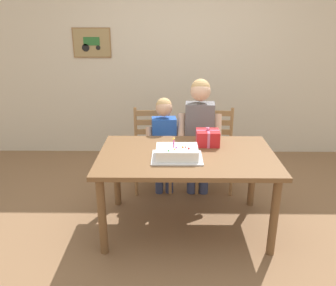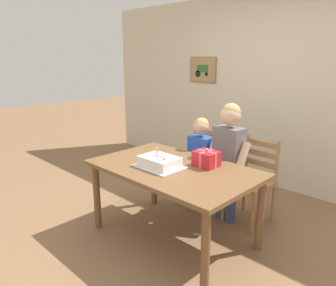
{
  "view_description": "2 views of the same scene",
  "coord_description": "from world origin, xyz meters",
  "px_view_note": "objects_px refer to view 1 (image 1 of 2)",
  "views": [
    {
      "loc": [
        -0.14,
        -2.92,
        1.94
      ],
      "look_at": [
        -0.17,
        0.04,
        0.84
      ],
      "focal_mm": 37.53,
      "sensor_mm": 36.0,
      "label": 1
    },
    {
      "loc": [
        1.97,
        -2.1,
        1.76
      ],
      "look_at": [
        -0.15,
        0.08,
        0.94
      ],
      "focal_mm": 34.29,
      "sensor_mm": 36.0,
      "label": 2
    }
  ],
  "objects_px": {
    "gift_box_red_large": "(208,138)",
    "child_younger": "(164,137)",
    "dining_table": "(187,163)",
    "birthday_cake": "(177,153)",
    "child_older": "(199,127)",
    "chair_right": "(214,149)",
    "chair_left": "(152,149)"
  },
  "relations": [
    {
      "from": "chair_left",
      "to": "gift_box_red_large",
      "type": "bearing_deg",
      "value": -47.87
    },
    {
      "from": "child_younger",
      "to": "birthday_cake",
      "type": "bearing_deg",
      "value": -80.59
    },
    {
      "from": "birthday_cake",
      "to": "child_older",
      "type": "xyz_separation_m",
      "value": [
        0.25,
        0.77,
        -0.01
      ]
    },
    {
      "from": "child_older",
      "to": "child_younger",
      "type": "relative_size",
      "value": 1.18
    },
    {
      "from": "dining_table",
      "to": "gift_box_red_large",
      "type": "xyz_separation_m",
      "value": [
        0.21,
        0.23,
        0.16
      ]
    },
    {
      "from": "chair_right",
      "to": "chair_left",
      "type": "bearing_deg",
      "value": 180.0
    },
    {
      "from": "gift_box_red_large",
      "to": "chair_left",
      "type": "bearing_deg",
      "value": 132.13
    },
    {
      "from": "gift_box_red_large",
      "to": "chair_right",
      "type": "height_order",
      "value": "gift_box_red_large"
    },
    {
      "from": "gift_box_red_large",
      "to": "child_older",
      "type": "bearing_deg",
      "value": 95.92
    },
    {
      "from": "birthday_cake",
      "to": "chair_right",
      "type": "height_order",
      "value": "birthday_cake"
    },
    {
      "from": "gift_box_red_large",
      "to": "chair_left",
      "type": "distance_m",
      "value": 0.91
    },
    {
      "from": "dining_table",
      "to": "child_older",
      "type": "relative_size",
      "value": 1.21
    },
    {
      "from": "birthday_cake",
      "to": "chair_left",
      "type": "height_order",
      "value": "birthday_cake"
    },
    {
      "from": "gift_box_red_large",
      "to": "chair_left",
      "type": "xyz_separation_m",
      "value": [
        -0.57,
        0.62,
        -0.36
      ]
    },
    {
      "from": "birthday_cake",
      "to": "gift_box_red_large",
      "type": "xyz_separation_m",
      "value": [
        0.3,
        0.33,
        0.02
      ]
    },
    {
      "from": "gift_box_red_large",
      "to": "chair_right",
      "type": "xyz_separation_m",
      "value": [
        0.15,
        0.62,
        -0.36
      ]
    },
    {
      "from": "dining_table",
      "to": "child_younger",
      "type": "height_order",
      "value": "child_younger"
    },
    {
      "from": "dining_table",
      "to": "chair_left",
      "type": "height_order",
      "value": "chair_left"
    },
    {
      "from": "child_older",
      "to": "dining_table",
      "type": "bearing_deg",
      "value": -103.45
    },
    {
      "from": "chair_left",
      "to": "child_older",
      "type": "distance_m",
      "value": 0.64
    },
    {
      "from": "birthday_cake",
      "to": "child_younger",
      "type": "relative_size",
      "value": 0.4
    },
    {
      "from": "dining_table",
      "to": "gift_box_red_large",
      "type": "distance_m",
      "value": 0.35
    },
    {
      "from": "child_younger",
      "to": "dining_table",
      "type": "bearing_deg",
      "value": -72.07
    },
    {
      "from": "gift_box_red_large",
      "to": "child_younger",
      "type": "distance_m",
      "value": 0.63
    },
    {
      "from": "child_younger",
      "to": "child_older",
      "type": "bearing_deg",
      "value": -0.07
    },
    {
      "from": "dining_table",
      "to": "birthday_cake",
      "type": "xyz_separation_m",
      "value": [
        -0.09,
        -0.1,
        0.14
      ]
    },
    {
      "from": "dining_table",
      "to": "chair_right",
      "type": "relative_size",
      "value": 1.72
    },
    {
      "from": "child_older",
      "to": "chair_left",
      "type": "bearing_deg",
      "value": 160.5
    },
    {
      "from": "gift_box_red_large",
      "to": "chair_right",
      "type": "bearing_deg",
      "value": 76.33
    },
    {
      "from": "birthday_cake",
      "to": "chair_right",
      "type": "bearing_deg",
      "value": 64.92
    },
    {
      "from": "gift_box_red_large",
      "to": "child_younger",
      "type": "xyz_separation_m",
      "value": [
        -0.42,
        0.44,
        -0.15
      ]
    },
    {
      "from": "chair_left",
      "to": "chair_right",
      "type": "distance_m",
      "value": 0.72
    }
  ]
}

